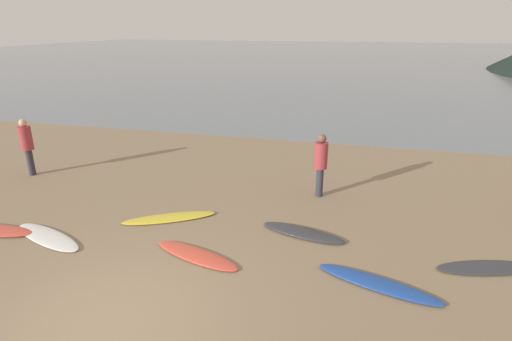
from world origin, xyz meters
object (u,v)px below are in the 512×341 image
at_px(surfboard_5, 303,232).
at_px(person_1, 321,160).
at_px(surfboard_4, 196,255).
at_px(person_3, 27,143).
at_px(surfboard_7, 486,268).
at_px(surfboard_2, 48,237).
at_px(surfboard_6, 378,284).
at_px(surfboard_3, 169,218).

relative_size(surfboard_5, person_1, 1.11).
bearing_deg(surfboard_4, person_3, 172.83).
xyz_separation_m(surfboard_5, person_3, (-8.73, 1.65, 1.00)).
bearing_deg(surfboard_7, surfboard_4, 173.42).
distance_m(surfboard_4, person_3, 7.54).
bearing_deg(surfboard_2, surfboard_6, 19.83).
height_order(surfboard_2, surfboard_7, surfboard_2).
bearing_deg(surfboard_3, surfboard_6, -46.62).
height_order(surfboard_5, surfboard_6, surfboard_5).
bearing_deg(surfboard_4, person_1, 78.88).
xyz_separation_m(surfboard_2, surfboard_5, (5.40, 1.61, 0.01)).
height_order(surfboard_4, surfboard_5, surfboard_5).
height_order(surfboard_2, surfboard_4, surfboard_4).
distance_m(surfboard_5, surfboard_7, 3.64).
relative_size(surfboard_7, person_3, 1.09).
relative_size(surfboard_2, person_3, 1.21).
bearing_deg(surfboard_7, person_3, 153.38).
xyz_separation_m(surfboard_3, surfboard_5, (3.23, 0.07, 0.01)).
relative_size(surfboard_3, person_1, 1.28).
distance_m(surfboard_3, surfboard_5, 3.23).
xyz_separation_m(surfboard_4, person_1, (2.04, 3.73, 0.99)).
bearing_deg(surfboard_5, surfboard_7, 6.04).
distance_m(surfboard_2, surfboard_3, 2.66).
distance_m(surfboard_4, person_1, 4.37).
bearing_deg(surfboard_4, surfboard_3, 150.02).
bearing_deg(surfboard_7, surfboard_2, 170.34).
bearing_deg(person_3, surfboard_2, 21.05).
bearing_deg(person_1, surfboard_5, 146.27).
relative_size(surfboard_5, surfboard_6, 0.85).
relative_size(surfboard_6, person_1, 1.30).
distance_m(surfboard_3, surfboard_4, 1.90).
bearing_deg(surfboard_2, surfboard_5, 35.83).
bearing_deg(person_1, person_3, 62.71).
bearing_deg(surfboard_3, surfboard_4, -77.24).
height_order(surfboard_3, person_1, person_1).
distance_m(surfboard_2, surfboard_6, 6.99).
height_order(surfboard_4, surfboard_7, surfboard_4).
bearing_deg(surfboard_3, person_3, 132.90).
distance_m(surfboard_6, person_3, 10.85).
height_order(surfboard_3, surfboard_7, surfboard_3).
xyz_separation_m(surfboard_7, person_1, (-3.51, 2.73, 0.99)).
bearing_deg(surfboard_6, surfboard_7, 45.36).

